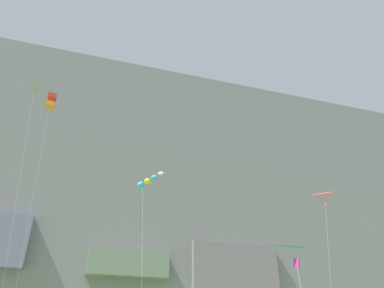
% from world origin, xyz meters
% --- Properties ---
extents(cliff_face, '(180.00, 26.52, 57.59)m').
position_xyz_m(cliff_face, '(-0.03, 70.05, 28.75)').
color(cliff_face, gray).
rests_on(cliff_face, ground).
extents(kite_diamond_low_left, '(3.29, 3.96, 30.41)m').
position_xyz_m(kite_diamond_low_left, '(-15.26, 34.03, 27.64)').
color(kite_diamond_low_left, '#8CCC33').
rests_on(kite_diamond_low_left, ground).
extents(kite_delta_mid_center, '(1.70, 1.49, 6.45)m').
position_xyz_m(kite_delta_mid_center, '(2.24, 11.63, 6.22)').
color(kite_delta_mid_center, teal).
rests_on(kite_delta_mid_center, ground).
extents(kite_delta_high_right, '(4.02, 2.43, 14.11)m').
position_xyz_m(kite_delta_high_right, '(12.45, 22.57, 13.75)').
color(kite_delta_high_right, pink).
rests_on(kite_delta_high_right, ground).
extents(kite_windsock_upper_left, '(2.12, 5.46, 15.95)m').
position_xyz_m(kite_windsock_upper_left, '(-2.92, 25.43, 15.38)').
color(kite_windsock_upper_left, '#38B2D1').
rests_on(kite_windsock_upper_left, ground).
extents(kite_box_high_center, '(2.10, 3.72, 30.42)m').
position_xyz_m(kite_box_high_center, '(-13.63, 36.18, 29.40)').
color(kite_box_high_center, red).
rests_on(kite_box_high_center, ground).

